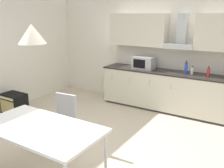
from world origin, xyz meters
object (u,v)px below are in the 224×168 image
object	(u,v)px
bottle_blue	(186,68)
bottle_white	(192,71)
microwave	(144,63)
pendant_lamp	(32,34)
bottle_red	(208,72)
guitar_amp	(14,103)
chair_far_left	(63,116)
dining_table	(40,130)

from	to	relation	value
bottle_blue	bottle_white	size ratio (longest dim) A/B	1.49
bottle_blue	bottle_white	world-z (taller)	bottle_blue
microwave	pendant_lamp	size ratio (longest dim) A/B	1.50
microwave	bottle_blue	distance (m)	0.96
microwave	bottle_red	distance (m)	1.43
microwave	guitar_amp	size ratio (longest dim) A/B	0.92
microwave	pendant_lamp	bearing A→B (deg)	-88.54
chair_far_left	guitar_amp	world-z (taller)	chair_far_left
bottle_red	pendant_lamp	world-z (taller)	pendant_lamp
bottle_white	bottle_red	world-z (taller)	bottle_red
bottle_white	chair_far_left	world-z (taller)	bottle_white
dining_table	guitar_amp	xyz separation A→B (m)	(-2.28, 1.31, -0.49)
bottle_white	guitar_amp	bearing A→B (deg)	-149.39
bottle_red	pendant_lamp	bearing A→B (deg)	-112.75
bottle_blue	dining_table	distance (m)	3.41
bottle_white	microwave	bearing A→B (deg)	-179.85
bottle_white	bottle_red	size ratio (longest dim) A/B	0.85
microwave	bottle_blue	bearing A→B (deg)	1.58
bottle_white	dining_table	xyz separation A→B (m)	(-1.01, -3.26, -0.26)
microwave	guitar_amp	world-z (taller)	microwave
dining_table	bottle_white	bearing A→B (deg)	72.70
bottle_red	dining_table	xyz separation A→B (m)	(-1.35, -3.22, -0.27)
microwave	bottle_blue	xyz separation A→B (m)	(0.96, 0.03, -0.02)
dining_table	bottle_red	bearing A→B (deg)	67.25
guitar_amp	bottle_blue	bearing A→B (deg)	31.99
guitar_amp	microwave	bearing A→B (deg)	41.56
bottle_white	pendant_lamp	world-z (taller)	pendant_lamp
bottle_red	pendant_lamp	distance (m)	3.60
dining_table	bottle_blue	bearing A→B (deg)	74.99
bottle_blue	chair_far_left	bearing A→B (deg)	-116.74
microwave	bottle_white	distance (m)	1.10
microwave	bottle_blue	size ratio (longest dim) A/B	1.78
bottle_blue	pendant_lamp	bearing A→B (deg)	-105.01
dining_table	chair_far_left	size ratio (longest dim) A/B	1.84
guitar_amp	pendant_lamp	world-z (taller)	pendant_lamp
bottle_white	pendant_lamp	distance (m)	3.54
pendant_lamp	dining_table	bearing A→B (deg)	-63.43
bottle_blue	pendant_lamp	world-z (taller)	pendant_lamp
chair_far_left	guitar_amp	xyz separation A→B (m)	(-1.91, 0.51, -0.31)
bottle_red	pendant_lamp	size ratio (longest dim) A/B	0.67
microwave	bottle_red	bearing A→B (deg)	-1.61
bottle_red	guitar_amp	size ratio (longest dim) A/B	0.41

